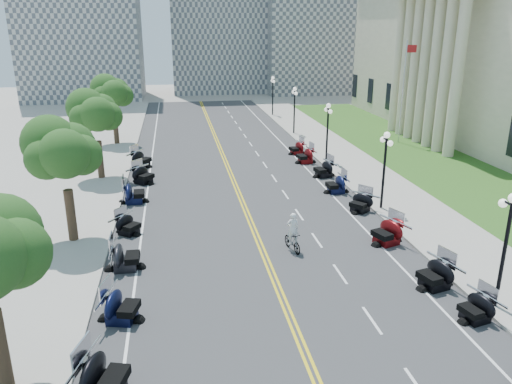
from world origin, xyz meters
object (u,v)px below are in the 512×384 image
flagpole (403,93)px  motorcycle_n_3 (476,307)px  cyclist_rider (293,216)px  bicycle (292,241)px

flagpole → motorcycle_n_3: (-10.73, -30.65, -4.38)m
motorcycle_n_3 → cyclist_rider: size_ratio=1.00×
motorcycle_n_3 → bicycle: size_ratio=1.01×
flagpole → bicycle: flagpole is taller
motorcycle_n_3 → bicycle: motorcycle_n_3 is taller
flagpole → cyclist_rider: size_ratio=5.66×
cyclist_rider → flagpole: bearing=-125.5°
motorcycle_n_3 → cyclist_rider: (-5.72, 7.59, 1.31)m
flagpole → bicycle: (-16.45, -23.07, -4.48)m
flagpole → bicycle: 28.69m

